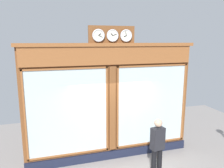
# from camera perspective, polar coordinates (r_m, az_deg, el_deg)

# --- Properties ---
(shop_facade) EXTENTS (5.42, 0.42, 4.18)m
(shop_facade) POSITION_cam_1_polar(r_m,az_deg,el_deg) (6.88, -0.30, -4.73)
(shop_facade) COLOR brown
(shop_facade) RESTS_ON ground_plane
(pedestrian) EXTENTS (0.40, 0.29, 1.69)m
(pedestrian) POSITION_cam_1_polar(r_m,az_deg,el_deg) (6.35, 11.77, -15.42)
(pedestrian) COLOR black
(pedestrian) RESTS_ON ground_plane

